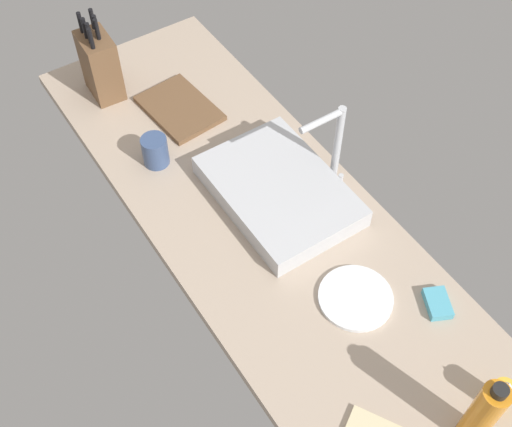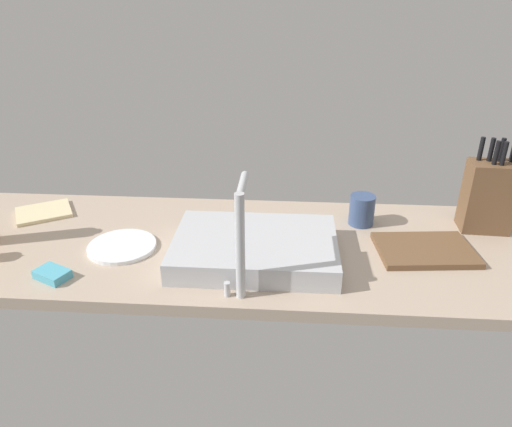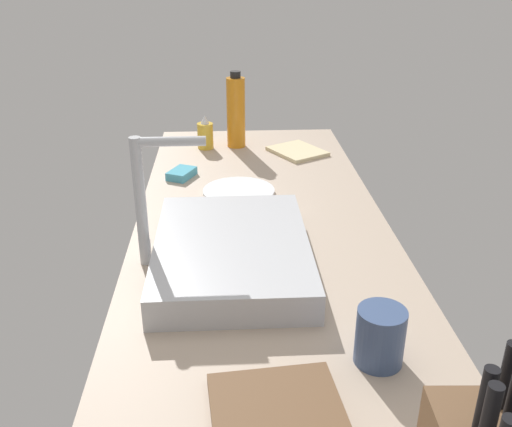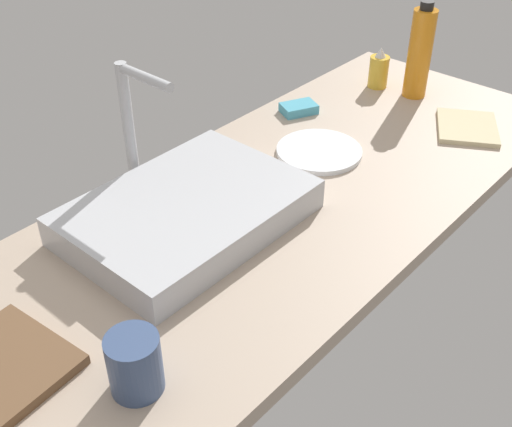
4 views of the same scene
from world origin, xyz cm
name	(u,v)px [view 3 (image 3 of 4)]	position (x,y,z in cm)	size (l,w,h in cm)	color
countertop_slab	(266,261)	(0.00, 0.00, 1.75)	(193.67, 63.32, 3.50)	tan
sink_basin	(232,252)	(-4.55, 7.80, 6.73)	(46.43, 32.67, 6.46)	#B7BABF
faucet	(148,191)	(-2.19, 24.94, 20.49)	(5.50, 15.32, 28.59)	#B7BABF
soap_bottle	(205,135)	(76.55, 15.46, 8.41)	(5.44, 5.44, 11.59)	gold
water_bottle	(236,112)	(78.42, 4.81, 15.70)	(6.35, 6.35, 25.89)	orange
dinner_plate	(239,192)	(35.54, 5.22, 4.10)	(20.23, 20.23, 1.20)	white
dish_towel	(297,151)	(69.75, -15.56, 4.10)	(17.30, 14.37, 1.20)	beige
coffee_mug	(380,336)	(-37.65, -15.85, 8.49)	(8.10, 8.10, 9.98)	#384C75
dish_sponge	(182,174)	(49.06, 22.04, 4.70)	(9.00, 6.00, 2.40)	#4CA3BC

